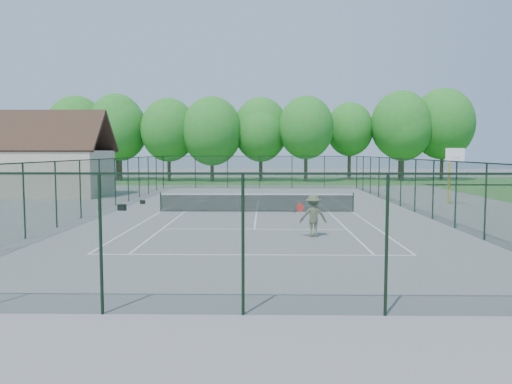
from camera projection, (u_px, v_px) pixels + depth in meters
The scene contains 11 objects.
ground at pixel (257, 212), 28.51m from camera, with size 140.00×140.00×0.00m, color gray.
grass_far at pixel (261, 181), 58.40m from camera, with size 80.00×16.00×0.01m, color #3E8130.
court_lines at pixel (257, 212), 28.50m from camera, with size 11.05×23.85×0.01m.
tennis_net at pixel (257, 202), 28.46m from camera, with size 11.08×0.08×1.10m.
fence_enclosure at pixel (257, 185), 28.38m from camera, with size 18.05×36.05×3.02m.
utility_building at pixel (52, 156), 38.49m from camera, with size 8.60×6.27×6.63m.
tree_line_far at pixel (261, 129), 57.91m from camera, with size 39.40×6.40×9.70m.
basketball_goal at pixel (452, 165), 31.99m from camera, with size 1.20×1.43×3.65m.
sports_bag_a at pixel (122, 207), 29.10m from camera, with size 0.45×0.27×0.36m, color black.
sports_bag_b at pixel (143, 202), 32.70m from camera, with size 0.32×0.19×0.25m, color black.
tennis_player at pixel (313, 216), 20.13m from camera, with size 2.15×0.80×1.72m.
Camera 1 is at (0.45, -28.31, 3.46)m, focal length 35.00 mm.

